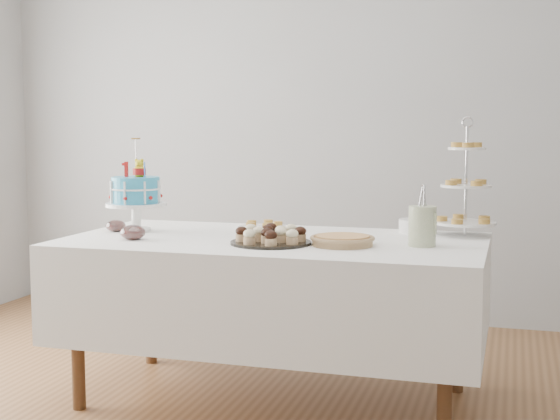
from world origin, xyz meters
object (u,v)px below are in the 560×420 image
(plate_stack, at_px, (416,226))
(jam_bowl_b, at_px, (116,226))
(tiered_stand, at_px, (466,187))
(pastry_plate, at_px, (263,226))
(cupcake_tray, at_px, (271,235))
(utensil_pitcher, at_px, (422,224))
(table, at_px, (274,287))
(birthday_cake, at_px, (136,206))
(pie, at_px, (342,240))
(jam_bowl_a, at_px, (133,233))

(plate_stack, bearing_deg, jam_bowl_b, -164.85)
(tiered_stand, xyz_separation_m, pastry_plate, (-1.00, -0.04, -0.22))
(cupcake_tray, relative_size, tiered_stand, 0.64)
(tiered_stand, distance_m, utensil_pitcher, 0.44)
(table, relative_size, birthday_cake, 4.16)
(tiered_stand, height_order, jam_bowl_b, tiered_stand)
(pie, height_order, jam_bowl_b, jam_bowl_b)
(jam_bowl_a, bearing_deg, table, 19.47)
(table, distance_m, plate_stack, 0.77)
(tiered_stand, xyz_separation_m, jam_bowl_b, (-1.66, -0.34, -0.21))
(pastry_plate, distance_m, utensil_pitcher, 0.91)
(pie, height_order, tiered_stand, tiered_stand)
(cupcake_tray, bearing_deg, utensil_pitcher, 11.38)
(cupcake_tray, relative_size, pastry_plate, 1.39)
(table, bearing_deg, jam_bowl_a, -160.53)
(cupcake_tray, height_order, plate_stack, cupcake_tray)
(pastry_plate, relative_size, utensil_pitcher, 0.97)
(pastry_plate, bearing_deg, tiered_stand, 2.06)
(jam_bowl_a, height_order, jam_bowl_b, jam_bowl_a)
(pie, relative_size, tiered_stand, 0.50)
(birthday_cake, bearing_deg, tiered_stand, 8.26)
(jam_bowl_a, bearing_deg, tiered_stand, 21.39)
(cupcake_tray, distance_m, plate_stack, 0.80)
(plate_stack, height_order, jam_bowl_a, jam_bowl_a)
(plate_stack, xyz_separation_m, utensil_pitcher, (0.08, -0.43, 0.06))
(utensil_pitcher, bearing_deg, plate_stack, 121.10)
(table, relative_size, cupcake_tray, 5.34)
(cupcake_tray, height_order, pie, cupcake_tray)
(jam_bowl_b, bearing_deg, cupcake_tray, -11.57)
(jam_bowl_b, relative_size, utensil_pitcher, 0.37)
(plate_stack, height_order, utensil_pitcher, utensil_pitcher)
(birthday_cake, height_order, utensil_pitcher, birthday_cake)
(jam_bowl_a, height_order, utensil_pitcher, utensil_pitcher)
(jam_bowl_b, distance_m, utensil_pitcher, 1.51)
(cupcake_tray, xyz_separation_m, jam_bowl_a, (-0.65, -0.05, -0.01))
(table, distance_m, birthday_cake, 0.81)
(cupcake_tray, bearing_deg, table, 102.54)
(plate_stack, xyz_separation_m, jam_bowl_a, (-1.22, -0.62, -0.00))
(utensil_pitcher, bearing_deg, cupcake_tray, -147.74)
(tiered_stand, xyz_separation_m, jam_bowl_a, (-1.45, -0.57, -0.20))
(table, relative_size, plate_stack, 11.30)
(plate_stack, bearing_deg, pie, -116.34)
(birthday_cake, distance_m, pastry_plate, 0.64)
(table, xyz_separation_m, jam_bowl_a, (-0.61, -0.22, 0.26))
(tiered_stand, bearing_deg, pastry_plate, -177.94)
(jam_bowl_b, bearing_deg, birthday_cake, 22.59)
(pie, xyz_separation_m, jam_bowl_a, (-0.96, -0.10, 0.01))
(tiered_stand, bearing_deg, jam_bowl_a, -158.61)
(table, relative_size, pie, 6.80)
(utensil_pitcher, bearing_deg, birthday_cake, -162.54)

